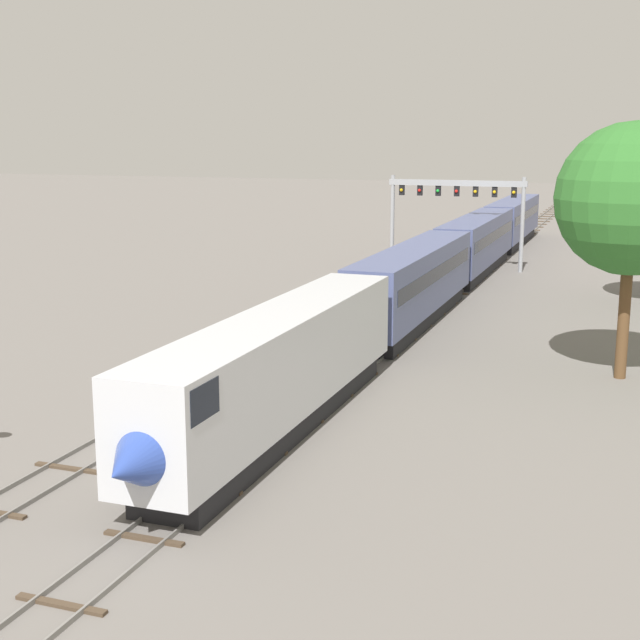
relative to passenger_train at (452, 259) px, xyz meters
name	(u,v)px	position (x,y,z in m)	size (l,w,h in m)	color
ground_plane	(182,462)	(-2.00, -38.05, -2.60)	(400.00, 400.00, 0.00)	slate
track_main	(497,256)	(0.00, 21.95, -2.54)	(2.60, 200.00, 0.16)	slate
track_near	(387,285)	(-5.50, 1.95, -2.54)	(2.60, 160.00, 0.16)	slate
passenger_train	(452,259)	(0.00, 0.00, 0.00)	(3.04, 88.78, 4.80)	silver
signal_gantry	(456,201)	(-2.25, 12.49, 3.43)	(12.10, 0.49, 8.14)	#999BA0
trackside_tree_left	(632,199)	(12.61, -20.58, 6.07)	(7.23, 7.23, 12.31)	brown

